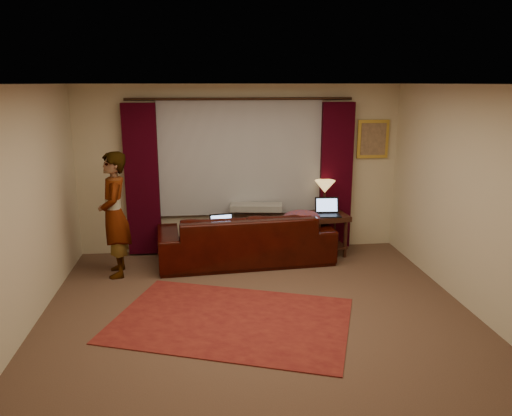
{
  "coord_description": "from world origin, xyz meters",
  "views": [
    {
      "loc": [
        -0.61,
        -5.17,
        2.61
      ],
      "look_at": [
        0.1,
        1.2,
        1.0
      ],
      "focal_mm": 35.0,
      "sensor_mm": 36.0,
      "label": 1
    }
  ],
  "objects_px": {
    "sofa": "(245,228)",
    "laptop_sofa": "(223,225)",
    "tiffany_lamp": "(325,197)",
    "person": "(114,215)",
    "end_table": "(327,234)",
    "laptop_table": "(328,207)"
  },
  "relations": [
    {
      "from": "tiffany_lamp",
      "to": "person",
      "type": "bearing_deg",
      "value": -168.69
    },
    {
      "from": "laptop_table",
      "to": "laptop_sofa",
      "type": "bearing_deg",
      "value": -166.57
    },
    {
      "from": "end_table",
      "to": "laptop_table",
      "type": "height_order",
      "value": "laptop_table"
    },
    {
      "from": "sofa",
      "to": "person",
      "type": "height_order",
      "value": "person"
    },
    {
      "from": "tiffany_lamp",
      "to": "sofa",
      "type": "bearing_deg",
      "value": -167.86
    },
    {
      "from": "sofa",
      "to": "tiffany_lamp",
      "type": "bearing_deg",
      "value": -172.46
    },
    {
      "from": "tiffany_lamp",
      "to": "laptop_table",
      "type": "distance_m",
      "value": 0.25
    },
    {
      "from": "end_table",
      "to": "laptop_table",
      "type": "xyz_separation_m",
      "value": [
        -0.02,
        -0.13,
        0.46
      ]
    },
    {
      "from": "sofa",
      "to": "laptop_table",
      "type": "distance_m",
      "value": 1.3
    },
    {
      "from": "person",
      "to": "tiffany_lamp",
      "type": "bearing_deg",
      "value": 92.08
    },
    {
      "from": "end_table",
      "to": "person",
      "type": "xyz_separation_m",
      "value": [
        -3.11,
        -0.52,
        0.54
      ]
    },
    {
      "from": "laptop_sofa",
      "to": "tiffany_lamp",
      "type": "bearing_deg",
      "value": 7.94
    },
    {
      "from": "sofa",
      "to": "laptop_sofa",
      "type": "bearing_deg",
      "value": 30.73
    },
    {
      "from": "tiffany_lamp",
      "to": "laptop_table",
      "type": "xyz_separation_m",
      "value": [
        0.01,
        -0.22,
        -0.12
      ]
    },
    {
      "from": "laptop_sofa",
      "to": "tiffany_lamp",
      "type": "height_order",
      "value": "tiffany_lamp"
    },
    {
      "from": "laptop_sofa",
      "to": "person",
      "type": "relative_size",
      "value": 0.22
    },
    {
      "from": "tiffany_lamp",
      "to": "end_table",
      "type": "bearing_deg",
      "value": -71.28
    },
    {
      "from": "end_table",
      "to": "laptop_table",
      "type": "distance_m",
      "value": 0.47
    },
    {
      "from": "end_table",
      "to": "laptop_sofa",
      "type": "bearing_deg",
      "value": -165.69
    },
    {
      "from": "tiffany_lamp",
      "to": "person",
      "type": "xyz_separation_m",
      "value": [
        -3.08,
        -0.62,
        -0.04
      ]
    },
    {
      "from": "laptop_sofa",
      "to": "sofa",
      "type": "bearing_deg",
      "value": 25.59
    },
    {
      "from": "tiffany_lamp",
      "to": "person",
      "type": "distance_m",
      "value": 3.14
    }
  ]
}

